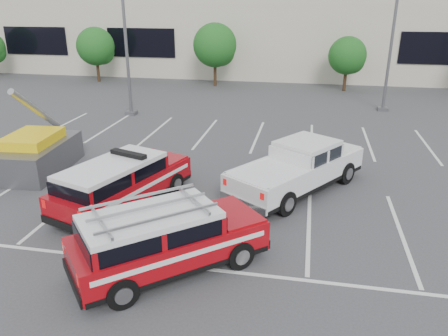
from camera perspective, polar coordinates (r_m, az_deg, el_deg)
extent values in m
plane|color=#3A3A3C|center=(13.98, -0.16, -6.54)|extent=(120.00, 120.00, 0.00)
cube|color=silver|center=(18.02, 2.63, 0.04)|extent=(23.00, 15.00, 0.01)
cube|color=beige|center=(44.27, 8.36, 17.77)|extent=(60.00, 15.00, 8.00)
cylinder|color=#3F2B19|center=(38.74, -16.12, 12.00)|extent=(0.24, 0.24, 1.67)
sphere|color=#144E18|center=(38.49, -16.43, 15.00)|extent=(3.07, 3.07, 3.07)
sphere|color=#144E18|center=(38.54, -15.68, 14.38)|extent=(2.05, 2.05, 2.05)
cylinder|color=#3F2B19|center=(35.37, -1.17, 12.13)|extent=(0.24, 0.24, 1.84)
sphere|color=#144E18|center=(35.09, -1.20, 15.75)|extent=(3.37, 3.37, 3.37)
sphere|color=#144E18|center=(35.25, -0.46, 14.95)|extent=(2.24, 2.24, 2.24)
cylinder|color=#3F2B19|center=(34.71, 15.50, 10.94)|extent=(0.24, 0.24, 1.51)
sphere|color=#144E18|center=(34.45, 15.81, 13.95)|extent=(2.77, 2.77, 2.77)
sphere|color=#144E18|center=(34.73, 16.39, 13.25)|extent=(1.85, 1.85, 1.85)
cube|color=#59595E|center=(27.06, -11.99, 7.06)|extent=(0.60, 0.60, 0.20)
cylinder|color=#59595E|center=(26.33, -12.83, 17.44)|extent=(0.18, 0.18, 10.00)
cube|color=#59595E|center=(29.21, 20.00, 7.28)|extent=(0.60, 0.60, 0.20)
cylinder|color=#59595E|center=(28.54, 21.28, 16.84)|extent=(0.18, 0.18, 10.00)
cube|color=#94070E|center=(14.90, -12.94, -2.28)|extent=(3.44, 5.45, 0.78)
cube|color=black|center=(14.37, -14.37, -0.73)|extent=(2.81, 3.99, 0.41)
cube|color=silver|center=(14.27, -14.48, 0.31)|extent=(2.75, 3.91, 0.15)
cube|color=black|center=(14.76, -12.39, 1.81)|extent=(1.39, 0.70, 0.14)
cube|color=silver|center=(15.85, 9.54, -0.39)|extent=(4.86, 5.88, 0.83)
cube|color=black|center=(16.04, 10.77, 2.21)|extent=(2.65, 2.71, 0.44)
cube|color=silver|center=(15.95, 10.84, 3.22)|extent=(2.59, 2.65, 0.16)
cube|color=#94070E|center=(11.31, -7.11, -9.77)|extent=(4.91, 4.62, 0.80)
cube|color=black|center=(10.86, -9.58, -7.61)|extent=(3.66, 3.50, 0.42)
cube|color=silver|center=(10.73, -9.67, -6.27)|extent=(3.58, 3.43, 0.15)
cube|color=#A5A5A8|center=(10.61, -9.76, -5.00)|extent=(3.44, 3.33, 0.06)
cube|color=#59595E|center=(19.10, -23.46, 1.34)|extent=(2.64, 4.02, 1.18)
cube|color=yellow|center=(18.88, -23.78, 3.48)|extent=(1.89, 2.48, 0.43)
cylinder|color=#A5A5A8|center=(19.16, -23.30, 6.96)|extent=(0.49, 3.14, 2.30)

